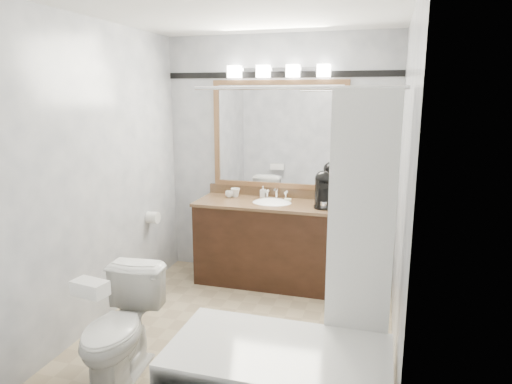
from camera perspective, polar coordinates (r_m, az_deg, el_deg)
room at (r=3.52m, az=-1.99°, el=1.29°), size 2.42×2.62×2.52m
vanity at (r=4.67m, az=1.97°, el=-6.17°), size 1.53×0.58×0.97m
mirror at (r=4.71m, az=2.86°, el=7.14°), size 1.40×0.04×1.10m
vanity_light_bar at (r=4.64m, az=2.79°, el=14.89°), size 1.02×0.14×0.12m
accent_stripe at (r=4.71m, az=2.97°, el=14.45°), size 2.40×0.01×0.06m
bathtub at (r=2.94m, az=3.36°, el=-21.63°), size 1.30×0.75×1.96m
tp_roll at (r=4.69m, az=-12.75°, el=-3.12°), size 0.11×0.12×0.12m
toilet at (r=3.33m, az=-16.66°, el=-16.06°), size 0.47×0.75×0.74m
tissue_box at (r=2.95m, az=-20.03°, el=-11.20°), size 0.23×0.15×0.09m
coffee_maker at (r=4.39m, az=8.36°, el=0.43°), size 0.19×0.23×0.35m
cup_left at (r=4.79m, az=-3.37°, el=-0.26°), size 0.10×0.10×0.07m
cup_right at (r=4.80m, az=-2.60°, el=-0.06°), size 0.13×0.13×0.09m
soap_bottle_a at (r=4.78m, az=0.89°, el=0.05°), size 0.06×0.06×0.12m
soap_bar at (r=4.64m, az=3.99°, el=-0.96°), size 0.07×0.05×0.02m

